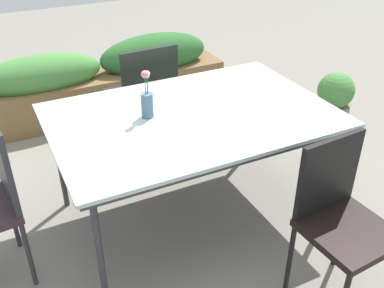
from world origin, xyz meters
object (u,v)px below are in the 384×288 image
(chair_near_right, at_px, (340,214))
(planter_box, at_px, (103,81))
(potted_plant, at_px, (334,100))
(chair_far_side, at_px, (144,92))
(dining_table, at_px, (192,120))
(flower_vase, at_px, (147,101))

(chair_near_right, distance_m, planter_box, 2.72)
(potted_plant, bearing_deg, chair_far_side, 167.57)
(chair_near_right, bearing_deg, dining_table, -71.73)
(chair_near_right, xyz_separation_m, planter_box, (-0.44, 2.68, -0.21))
(flower_vase, distance_m, planter_box, 1.77)
(dining_table, distance_m, chair_near_right, 1.01)
(chair_near_right, relative_size, potted_plant, 1.76)
(chair_near_right, distance_m, potted_plant, 1.99)
(chair_far_side, height_order, chair_near_right, chair_far_side)
(chair_near_right, bearing_deg, potted_plant, -135.98)
(dining_table, xyz_separation_m, planter_box, (-0.07, 1.76, -0.40))
(chair_near_right, relative_size, flower_vase, 3.14)
(dining_table, xyz_separation_m, flower_vase, (-0.25, 0.08, 0.15))
(dining_table, height_order, planter_box, dining_table)
(potted_plant, bearing_deg, dining_table, -162.26)
(flower_vase, bearing_deg, chair_far_side, 71.22)
(chair_near_right, height_order, flower_vase, flower_vase)
(chair_far_side, bearing_deg, potted_plant, -14.92)
(dining_table, distance_m, flower_vase, 0.30)
(potted_plant, bearing_deg, flower_vase, -166.64)
(chair_far_side, distance_m, flower_vase, 0.94)
(planter_box, height_order, potted_plant, planter_box)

